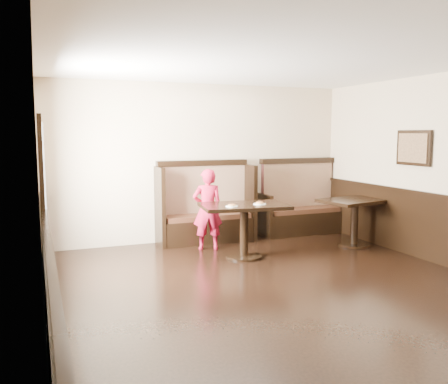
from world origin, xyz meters
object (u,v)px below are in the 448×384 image
table_main (244,217)px  table_neighbor (355,211)px  child (208,209)px  booth_neighbor (300,208)px  booth_main (205,212)px

table_main → table_neighbor: table_main is taller
table_neighbor → child: (-2.45, 0.67, 0.07)m
booth_neighbor → table_main: bearing=-144.0°
booth_main → booth_neighbor: same height
booth_main → booth_neighbor: 1.95m
table_main → table_neighbor: size_ratio=1.10×
booth_main → table_main: booth_main is taller
booth_neighbor → table_main: booth_neighbor is taller
booth_neighbor → table_neighbor: bearing=-75.1°
booth_main → table_neighbor: 2.60m
table_main → child: (-0.35, 0.69, 0.03)m
booth_main → table_main: 1.30m
booth_main → child: bearing=-105.5°
booth_main → table_neighbor: bearing=-28.7°
booth_neighbor → child: (-2.11, -0.58, 0.19)m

